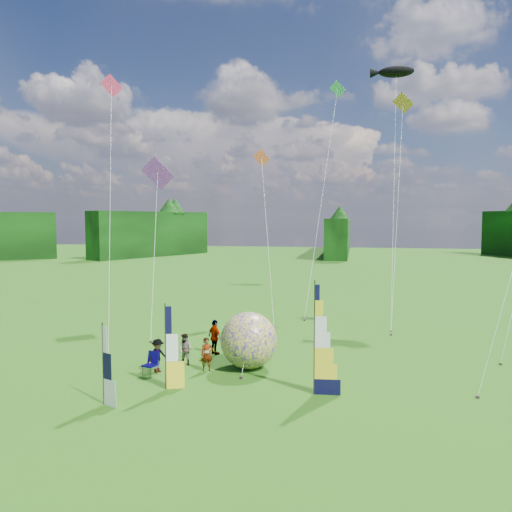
% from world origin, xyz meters
% --- Properties ---
extents(ground, '(220.00, 220.00, 0.00)m').
position_xyz_m(ground, '(0.00, 0.00, 0.00)').
color(ground, '#317010').
rests_on(ground, ground).
extents(treeline_ring, '(210.00, 210.00, 8.00)m').
position_xyz_m(treeline_ring, '(0.00, 0.00, 4.00)').
color(treeline_ring, '#135911').
rests_on(treeline_ring, ground).
extents(feather_banner_main, '(1.23, 0.21, 4.51)m').
position_xyz_m(feather_banner_main, '(1.69, 2.54, 2.25)').
color(feather_banner_main, black).
rests_on(feather_banner_main, ground).
extents(side_banner_left, '(0.95, 0.44, 3.51)m').
position_xyz_m(side_banner_left, '(-4.43, 1.95, 1.76)').
color(side_banner_left, yellow).
rests_on(side_banner_left, ground).
extents(side_banner_far, '(0.88, 0.47, 3.07)m').
position_xyz_m(side_banner_far, '(-6.14, -0.14, 1.54)').
color(side_banner_far, white).
rests_on(side_banner_far, ground).
extents(bol_inflatable, '(3.33, 3.33, 2.70)m').
position_xyz_m(bol_inflatable, '(-1.66, 5.53, 1.35)').
color(bol_inflatable, '#251489').
rests_on(bol_inflatable, ground).
extents(spectator_a, '(0.68, 0.61, 1.57)m').
position_xyz_m(spectator_a, '(-3.50, 4.75, 0.79)').
color(spectator_a, '#66594C').
rests_on(spectator_a, ground).
extents(spectator_b, '(0.81, 0.53, 1.54)m').
position_xyz_m(spectator_b, '(-4.79, 5.41, 0.77)').
color(spectator_b, '#66594C').
rests_on(spectator_b, ground).
extents(spectator_c, '(0.85, 1.06, 1.57)m').
position_xyz_m(spectator_c, '(-5.68, 4.09, 0.78)').
color(spectator_c, '#66594C').
rests_on(spectator_c, ground).
extents(spectator_d, '(1.11, 1.04, 1.84)m').
position_xyz_m(spectator_d, '(-3.91, 7.55, 0.92)').
color(spectator_d, '#66594C').
rests_on(spectator_d, ground).
extents(camp_chair, '(0.76, 0.76, 1.07)m').
position_xyz_m(camp_chair, '(-5.85, 3.58, 0.54)').
color(camp_chair, '#04003C').
rests_on(camp_chair, ground).
extents(kite_whale, '(4.95, 15.20, 20.69)m').
position_xyz_m(kite_whale, '(5.91, 19.72, 10.34)').
color(kite_whale, black).
rests_on(kite_whale, ground).
extents(kite_rainbow_delta, '(7.40, 12.30, 12.45)m').
position_xyz_m(kite_rainbow_delta, '(-9.58, 13.20, 6.23)').
color(kite_rainbow_delta, '#CB2841').
rests_on(kite_rainbow_delta, ground).
extents(small_kite_red, '(8.11, 12.00, 12.93)m').
position_xyz_m(small_kite_red, '(-2.67, 16.35, 6.46)').
color(small_kite_red, '#C4512D').
rests_on(small_kite_red, ground).
extents(small_kite_orange, '(6.08, 11.17, 17.25)m').
position_xyz_m(small_kite_orange, '(6.12, 18.80, 8.62)').
color(small_kite_orange, orange).
rests_on(small_kite_orange, ground).
extents(small_kite_pink, '(8.01, 10.14, 16.75)m').
position_xyz_m(small_kite_pink, '(-10.68, 9.40, 8.37)').
color(small_kite_pink, '#F9356B').
rests_on(small_kite_pink, ground).
extents(small_kite_green, '(5.94, 14.19, 19.88)m').
position_xyz_m(small_kite_green, '(0.67, 22.88, 9.94)').
color(small_kite_green, '#3EC76B').
rests_on(small_kite_green, ground).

